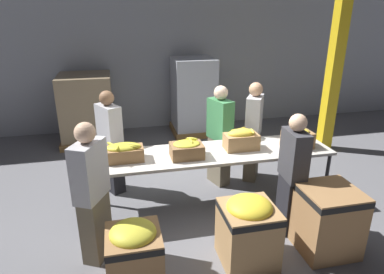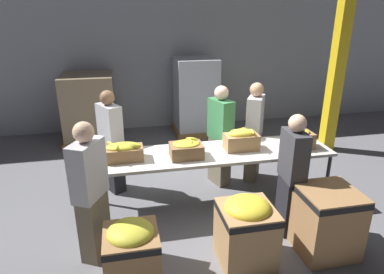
% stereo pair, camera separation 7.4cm
% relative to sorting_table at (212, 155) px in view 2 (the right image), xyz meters
% --- Properties ---
extents(ground_plane, '(30.00, 30.00, 0.00)m').
position_rel_sorting_table_xyz_m(ground_plane, '(0.00, 0.00, -0.77)').
color(ground_plane, slate).
extents(wall_back, '(16.00, 0.08, 4.00)m').
position_rel_sorting_table_xyz_m(wall_back, '(0.00, 3.67, 1.23)').
color(wall_back, '#9399A3').
rests_on(wall_back, ground_plane).
extents(sorting_table, '(3.28, 0.80, 0.82)m').
position_rel_sorting_table_xyz_m(sorting_table, '(0.00, 0.00, 0.00)').
color(sorting_table, beige).
rests_on(sorting_table, ground_plane).
extents(banana_box_0, '(0.49, 0.32, 0.25)m').
position_rel_sorting_table_xyz_m(banana_box_0, '(-1.18, -0.02, 0.17)').
color(banana_box_0, olive).
rests_on(banana_box_0, sorting_table).
extents(banana_box_1, '(0.42, 0.31, 0.25)m').
position_rel_sorting_table_xyz_m(banana_box_1, '(-0.38, -0.10, 0.16)').
color(banana_box_1, olive).
rests_on(banana_box_1, sorting_table).
extents(banana_box_2, '(0.46, 0.29, 0.30)m').
position_rel_sorting_table_xyz_m(banana_box_2, '(0.41, 0.01, 0.19)').
color(banana_box_2, '#A37A4C').
rests_on(banana_box_2, sorting_table).
extents(banana_box_3, '(0.40, 0.29, 0.29)m').
position_rel_sorting_table_xyz_m(banana_box_3, '(1.21, -0.09, 0.19)').
color(banana_box_3, olive).
rests_on(banana_box_3, sorting_table).
extents(volunteer_0, '(0.40, 0.48, 1.60)m').
position_rel_sorting_table_xyz_m(volunteer_0, '(0.86, 0.65, 0.03)').
color(volunteer_0, '#6B604C').
rests_on(volunteer_0, ground_plane).
extents(volunteer_1, '(0.39, 0.47, 1.57)m').
position_rel_sorting_table_xyz_m(volunteer_1, '(-1.36, 0.72, 0.01)').
color(volunteer_1, black).
rests_on(volunteer_1, ground_plane).
extents(volunteer_2, '(0.23, 0.42, 1.53)m').
position_rel_sorting_table_xyz_m(volunteer_2, '(0.77, -0.79, -0.01)').
color(volunteer_2, black).
rests_on(volunteer_2, ground_plane).
extents(volunteer_3, '(0.38, 0.48, 1.60)m').
position_rel_sorting_table_xyz_m(volunteer_3, '(-1.55, -0.78, 0.03)').
color(volunteer_3, '#6B604C').
rests_on(volunteer_3, ground_plane).
extents(volunteer_4, '(0.34, 0.47, 1.58)m').
position_rel_sorting_table_xyz_m(volunteer_4, '(0.29, 0.62, 0.02)').
color(volunteer_4, '#6B604C').
rests_on(volunteer_4, ground_plane).
extents(donation_bin_0, '(0.56, 0.56, 0.66)m').
position_rel_sorting_table_xyz_m(donation_bin_0, '(-1.17, -1.23, -0.42)').
color(donation_bin_0, olive).
rests_on(donation_bin_0, ground_plane).
extents(donation_bin_1, '(0.58, 0.58, 0.79)m').
position_rel_sorting_table_xyz_m(donation_bin_1, '(0.06, -1.23, -0.35)').
color(donation_bin_1, '#A37A4C').
rests_on(donation_bin_1, ground_plane).
extents(donation_bin_2, '(0.63, 0.63, 0.78)m').
position_rel_sorting_table_xyz_m(donation_bin_2, '(1.01, -1.23, -0.35)').
color(donation_bin_2, olive).
rests_on(donation_bin_2, ground_plane).
extents(support_pillar, '(0.22, 0.22, 4.00)m').
position_rel_sorting_table_xyz_m(support_pillar, '(2.77, 1.54, 1.23)').
color(support_pillar, gold).
rests_on(support_pillar, ground_plane).
extents(pallet_stack_0, '(0.96, 0.96, 1.66)m').
position_rel_sorting_table_xyz_m(pallet_stack_0, '(0.43, 3.04, 0.05)').
color(pallet_stack_0, olive).
rests_on(pallet_stack_0, ground_plane).
extents(pallet_stack_1, '(1.11, 1.11, 1.41)m').
position_rel_sorting_table_xyz_m(pallet_stack_1, '(-1.83, 2.99, -0.07)').
color(pallet_stack_1, olive).
rests_on(pallet_stack_1, ground_plane).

